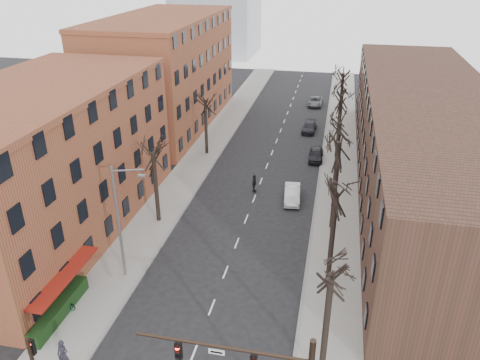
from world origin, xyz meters
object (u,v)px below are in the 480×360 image
Objects in this scene: parked_car_mid at (309,127)px; pedestrian_a at (63,354)px; bicycle at (63,304)px; parked_car_near at (316,154)px; silver_sedan at (292,194)px.

parked_car_mid is 44.48m from pedestrian_a.
parked_car_mid is at bearing -18.94° from bicycle.
bicycle is (-2.67, 4.39, -0.50)m from pedestrian_a.
parked_car_near is 2.11× the size of pedestrian_a.
silver_sedan is at bearing 66.10° from pedestrian_a.
silver_sedan is 19.94m from parked_car_mid.
bicycle is at bearing -130.47° from silver_sedan.
silver_sedan is 1.00× the size of parked_car_mid.
pedestrian_a is at bearing -100.53° from parked_car_mid.
parked_car_mid is at bearing 98.17° from parked_car_near.
parked_car_near is 32.88m from bicycle.
pedestrian_a is 1.11× the size of bicycle.
silver_sedan is 2.46× the size of bicycle.
silver_sedan is 25.52m from pedestrian_a.
pedestrian_a is at bearing -110.77° from parked_car_near.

